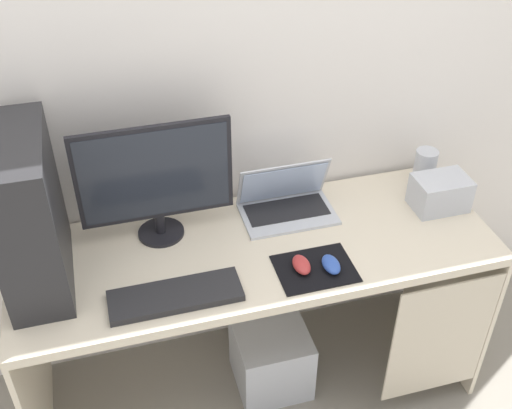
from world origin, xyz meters
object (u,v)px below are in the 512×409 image
Objects in this scene: speaker at (425,167)px; subwoofer at (271,357)px; mouse_left at (301,265)px; monitor at (155,180)px; keyboard at (175,296)px; mouse_right at (331,264)px; pc_tower at (28,214)px; laptop at (286,203)px; projector at (440,193)px.

speaker reaches higher than subwoofer.
speaker is at bearing 29.36° from mouse_left.
keyboard is at bearing -90.97° from monitor.
speaker is 1.52× the size of mouse_right.
pc_tower is at bearing -173.90° from speaker.
monitor is at bearing 14.79° from pc_tower.
monitor reaches higher than mouse_left.
mouse_left is at bearing -150.64° from speaker.
mouse_left is at bearing -98.71° from laptop.
mouse_left is at bearing 165.26° from mouse_right.
keyboard is at bearing -28.78° from pc_tower.
laptop is at bearing 7.86° from pc_tower.
mouse_left is (-0.63, -0.35, -0.05)m from speaker.
speaker reaches higher than mouse_right.
mouse_right is (0.05, -0.34, -0.02)m from laptop.
laptop is at bearing 97.63° from mouse_right.
keyboard is (0.40, -0.22, -0.25)m from pc_tower.
mouse_left is 0.10m from mouse_right.
speaker is (0.58, 0.03, 0.03)m from laptop.
keyboard is 4.38× the size of mouse_right.
monitor reaches higher than keyboard.
mouse_right is at bearing -0.55° from keyboard.
projector is (0.56, -0.13, 0.02)m from laptop.
pc_tower is at bearing -172.14° from laptop.
subwoofer is (-0.15, 0.17, -0.62)m from mouse_right.
subwoofer is at bearing 24.07° from keyboard.
mouse_left is 0.64m from subwoofer.
keyboard is (-1.04, -0.21, -0.05)m from projector.
pc_tower is 0.91m from laptop.
subwoofer is at bearing -23.13° from monitor.
projector is at bearing -0.18° from pc_tower.
speaker is 0.98m from subwoofer.
pc_tower is at bearing 176.21° from subwoofer.
monitor reaches higher than speaker.
projector reaches higher than mouse_right.
projector is at bearing -97.13° from speaker.
laptop is 0.57m from projector.
speaker is 1.52× the size of mouse_left.
projector is 2.08× the size of mouse_right.
subwoofer is (-0.10, -0.17, -0.64)m from laptop.
mouse_left is at bearing -13.56° from pc_tower.
pc_tower reaches higher than mouse_left.
monitor is 0.51m from laptop.
speaker is 0.16m from projector.
pc_tower is 1.80× the size of subwoofer.
mouse_right reaches higher than keyboard.
subwoofer is at bearing -3.79° from pc_tower.
pc_tower reaches higher than monitor.
speaker is at bearing 2.66° from monitor.
pc_tower reaches higher than subwoofer.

